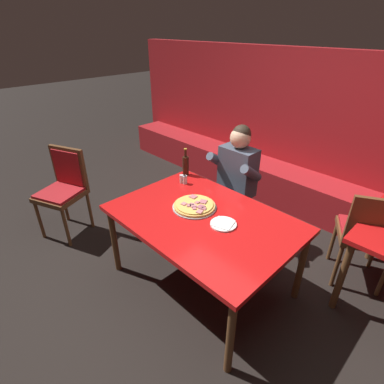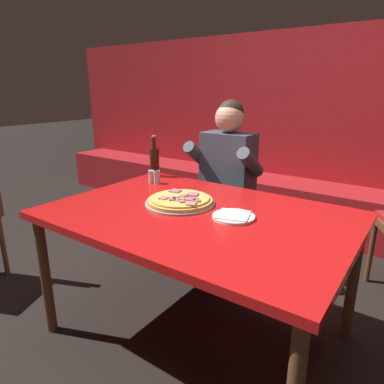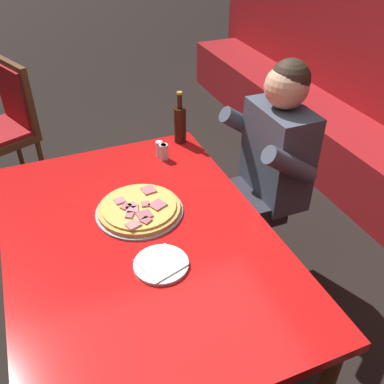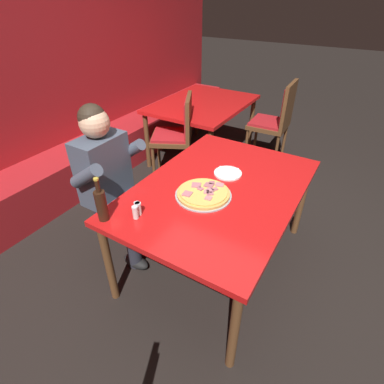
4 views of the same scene
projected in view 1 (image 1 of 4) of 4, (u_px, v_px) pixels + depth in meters
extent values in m
plane|color=black|center=(202.00, 281.00, 2.84)|extent=(24.00, 24.00, 0.00)
cube|color=#A3191E|center=(325.00, 133.00, 3.70)|extent=(6.80, 0.16, 1.90)
cube|color=#A3191E|center=(302.00, 193.00, 3.86)|extent=(6.46, 0.48, 0.46)
cylinder|color=brown|center=(114.00, 241.00, 2.82)|extent=(0.06, 0.06, 0.70)
cylinder|color=brown|center=(230.00, 338.00, 1.95)|extent=(0.06, 0.06, 0.70)
cylinder|color=brown|center=(186.00, 204.00, 3.39)|extent=(0.06, 0.06, 0.70)
cylinder|color=brown|center=(301.00, 267.00, 2.52)|extent=(0.06, 0.06, 0.70)
cube|color=red|center=(203.00, 219.00, 2.49)|extent=(1.52, 1.06, 0.04)
cylinder|color=#9E9EA3|center=(194.00, 207.00, 2.60)|extent=(0.38, 0.38, 0.01)
cylinder|color=gold|center=(194.00, 206.00, 2.59)|extent=(0.36, 0.36, 0.02)
cylinder|color=#E0B251|center=(194.00, 204.00, 2.58)|extent=(0.32, 0.32, 0.01)
cube|color=#A85B66|center=(201.00, 207.00, 2.53)|extent=(0.06, 0.07, 0.01)
cube|color=#C6757A|center=(200.00, 211.00, 2.47)|extent=(0.06, 0.07, 0.01)
cube|color=#C6757A|center=(192.00, 204.00, 2.57)|extent=(0.05, 0.05, 0.01)
cube|color=#C6757A|center=(193.00, 206.00, 2.54)|extent=(0.06, 0.06, 0.01)
cube|color=#B76670|center=(203.00, 202.00, 2.61)|extent=(0.08, 0.08, 0.01)
cube|color=#A85B66|center=(204.00, 209.00, 2.51)|extent=(0.05, 0.05, 0.01)
cube|color=#B76670|center=(193.00, 197.00, 2.68)|extent=(0.07, 0.06, 0.01)
cube|color=#B76670|center=(197.00, 203.00, 2.59)|extent=(0.04, 0.04, 0.01)
cube|color=#B76670|center=(194.00, 208.00, 2.51)|extent=(0.05, 0.05, 0.01)
cube|color=#C6757A|center=(184.00, 204.00, 2.57)|extent=(0.05, 0.05, 0.01)
cube|color=#B76670|center=(189.00, 205.00, 2.55)|extent=(0.06, 0.06, 0.01)
cylinder|color=white|center=(223.00, 224.00, 2.37)|extent=(0.21, 0.21, 0.01)
cube|color=white|center=(223.00, 223.00, 2.37)|extent=(0.19, 0.19, 0.01)
cylinder|color=black|center=(186.00, 166.00, 3.12)|extent=(0.07, 0.07, 0.20)
cylinder|color=black|center=(186.00, 153.00, 3.05)|extent=(0.03, 0.03, 0.08)
cylinder|color=#B29933|center=(185.00, 149.00, 3.03)|extent=(0.03, 0.03, 0.01)
cylinder|color=silver|center=(182.00, 180.00, 2.99)|extent=(0.04, 0.04, 0.07)
cylinder|color=silver|center=(182.00, 181.00, 3.00)|extent=(0.03, 0.03, 0.04)
cylinder|color=silver|center=(181.00, 176.00, 2.97)|extent=(0.04, 0.04, 0.01)
cylinder|color=silver|center=(185.00, 181.00, 2.97)|extent=(0.04, 0.04, 0.07)
cylinder|color=#516B33|center=(185.00, 182.00, 2.98)|extent=(0.03, 0.03, 0.04)
cylinder|color=silver|center=(185.00, 177.00, 2.95)|extent=(0.04, 0.04, 0.01)
cylinder|color=silver|center=(185.00, 180.00, 2.97)|extent=(0.04, 0.04, 0.07)
cylinder|color=#28231E|center=(185.00, 182.00, 2.98)|extent=(0.03, 0.03, 0.04)
cylinder|color=silver|center=(185.00, 176.00, 2.95)|extent=(0.04, 0.04, 0.01)
ellipsoid|color=black|center=(209.00, 235.00, 3.39)|extent=(0.11, 0.24, 0.09)
ellipsoid|color=black|center=(223.00, 243.00, 3.26)|extent=(0.11, 0.24, 0.09)
cylinder|color=#282833|center=(210.00, 222.00, 3.30)|extent=(0.11, 0.11, 0.43)
cylinder|color=#282833|center=(224.00, 230.00, 3.17)|extent=(0.11, 0.11, 0.43)
cube|color=#282833|center=(224.00, 200.00, 3.16)|extent=(0.34, 0.40, 0.12)
cube|color=#424C5B|center=(238.00, 171.00, 3.15)|extent=(0.38, 0.22, 0.52)
cylinder|color=#424C5B|center=(217.00, 160.00, 3.20)|extent=(0.09, 0.30, 0.25)
cylinder|color=#424C5B|center=(251.00, 173.00, 2.92)|extent=(0.09, 0.30, 0.25)
sphere|color=#D6A884|center=(240.00, 138.00, 2.97)|extent=(0.21, 0.21, 0.21)
sphere|color=#2D2319|center=(242.00, 134.00, 2.96)|extent=(0.19, 0.19, 0.19)
cylinder|color=brown|center=(375.00, 248.00, 2.90)|extent=(0.04, 0.04, 0.47)
cylinder|color=brown|center=(333.00, 241.00, 3.00)|extent=(0.04, 0.04, 0.47)
cylinder|color=brown|center=(384.00, 276.00, 2.59)|extent=(0.04, 0.04, 0.47)
cylinder|color=brown|center=(337.00, 266.00, 2.69)|extent=(0.04, 0.04, 0.47)
cube|color=brown|center=(364.00, 235.00, 2.67)|extent=(0.60, 0.60, 0.05)
cube|color=#A3191E|center=(366.00, 231.00, 2.65)|extent=(0.55, 0.55, 0.03)
cube|color=brown|center=(378.00, 224.00, 2.38)|extent=(0.41, 0.24, 0.45)
cube|color=#A3191E|center=(377.00, 223.00, 2.40)|extent=(0.33, 0.19, 0.38)
cylinder|color=brown|center=(40.00, 220.00, 3.32)|extent=(0.04, 0.04, 0.47)
cylinder|color=brown|center=(66.00, 228.00, 3.19)|extent=(0.04, 0.04, 0.47)
cylinder|color=brown|center=(65.00, 204.00, 3.62)|extent=(0.04, 0.04, 0.47)
cylinder|color=brown|center=(90.00, 210.00, 3.49)|extent=(0.04, 0.04, 0.47)
cube|color=brown|center=(61.00, 195.00, 3.28)|extent=(0.58, 0.58, 0.05)
cube|color=#A3191E|center=(60.00, 192.00, 3.26)|extent=(0.53, 0.53, 0.03)
cube|color=brown|center=(69.00, 167.00, 3.31)|extent=(0.42, 0.21, 0.46)
cube|color=#A3191E|center=(67.00, 168.00, 3.29)|extent=(0.34, 0.16, 0.39)
cylinder|color=brown|center=(342.00, 276.00, 2.42)|extent=(0.06, 0.06, 0.70)
cylinder|color=brown|center=(378.00, 231.00, 2.95)|extent=(0.06, 0.06, 0.70)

